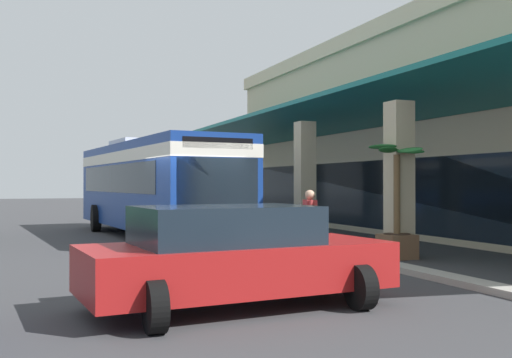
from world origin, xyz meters
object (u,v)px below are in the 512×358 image
parked_sedan_red (234,256)px  potted_palm (397,225)px  pedestrian (310,223)px  transit_bus (153,182)px

parked_sedan_red → potted_palm: 6.75m
pedestrian → potted_palm: bearing=92.1°
parked_sedan_red → potted_palm: size_ratio=1.64×
pedestrian → potted_palm: potted_palm is taller
pedestrian → potted_palm: (-0.09, 2.37, -0.13)m
parked_sedan_red → transit_bus: bearing=173.6°
pedestrian → transit_bus: bearing=-167.3°
transit_bus → pedestrian: transit_bus is taller
transit_bus → pedestrian: (8.06, 1.81, -0.93)m
transit_bus → parked_sedan_red: transit_bus is taller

